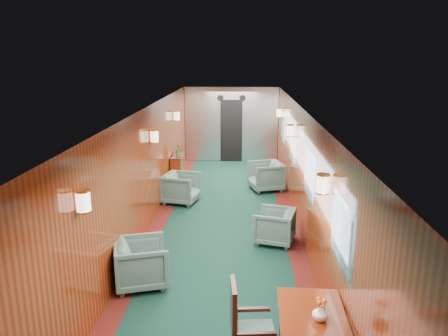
# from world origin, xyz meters

# --- Properties ---
(room) EXTENTS (12.00, 12.10, 2.40)m
(room) POSITION_xyz_m (0.00, 0.00, 1.63)
(room) COLOR #0D3125
(room) RESTS_ON ground
(bulkhead) EXTENTS (2.98, 0.17, 2.39)m
(bulkhead) POSITION_xyz_m (0.00, 5.91, 1.18)
(bulkhead) COLOR silver
(bulkhead) RESTS_ON ground
(windows_right) EXTENTS (0.02, 8.60, 0.80)m
(windows_right) POSITION_xyz_m (1.49, 0.25, 1.45)
(windows_right) COLOR #A7AAAE
(windows_right) RESTS_ON ground
(wall_sconces) EXTENTS (2.97, 7.97, 0.25)m
(wall_sconces) POSITION_xyz_m (0.00, 0.57, 1.79)
(wall_sconces) COLOR beige
(wall_sconces) RESTS_ON ground
(dining_table) EXTENTS (0.73, 1.02, 0.75)m
(dining_table) POSITION_xyz_m (1.13, -3.94, 0.63)
(dining_table) COLOR maroon
(dining_table) RESTS_ON ground
(side_chair) EXTENTS (0.51, 0.54, 1.06)m
(side_chair) POSITION_xyz_m (0.42, -3.93, 0.57)
(side_chair) COLOR #1A3E39
(side_chair) RESTS_ON ground
(credenza) EXTENTS (0.29, 0.91, 1.09)m
(credenza) POSITION_xyz_m (-1.34, 3.13, 0.42)
(credenza) COLOR maroon
(credenza) RESTS_ON ground
(flower_vase) EXTENTS (0.18, 0.18, 0.17)m
(flower_vase) POSITION_xyz_m (1.19, -4.07, 0.83)
(flower_vase) COLOR white
(flower_vase) RESTS_ON dining_table
(armchair_left_near) EXTENTS (0.96, 0.94, 0.71)m
(armchair_left_near) POSITION_xyz_m (-1.12, -2.14, 0.35)
(armchair_left_near) COLOR #1A3E39
(armchair_left_near) RESTS_ON ground
(armchair_left_far) EXTENTS (0.92, 0.91, 0.71)m
(armchair_left_far) POSITION_xyz_m (-1.05, 1.66, 0.35)
(armchair_left_far) COLOR #1A3E39
(armchair_left_far) RESTS_ON ground
(armchair_right_near) EXTENTS (0.86, 0.84, 0.64)m
(armchair_right_near) POSITION_xyz_m (0.98, -0.51, 0.32)
(armchair_right_near) COLOR #1A3E39
(armchair_right_near) RESTS_ON ground
(armchair_right_far) EXTENTS (0.99, 0.97, 0.73)m
(armchair_right_far) POSITION_xyz_m (0.97, 2.74, 0.37)
(armchair_right_far) COLOR #1A3E39
(armchair_right_far) RESTS_ON ground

